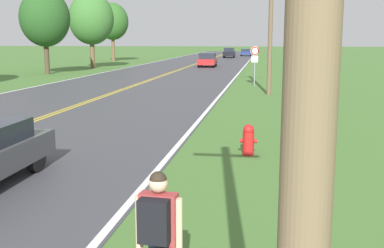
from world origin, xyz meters
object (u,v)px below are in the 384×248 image
Objects in this scene: fire_hydrant at (248,139)px; traffic_sign at (255,56)px; tree_right_cluster at (91,19)px; car_red_hatchback_mid_near at (207,59)px; hitchhiker_person at (158,227)px; tree_behind_sign at (112,22)px; tree_left_verge at (45,18)px; car_dark_blue_hatchback_receding at (246,52)px; car_black_suv_mid_far at (229,52)px.

traffic_sign is at bearing 91.08° from fire_hydrant.
car_red_hatchback_mid_near is (12.05, 4.25, -4.41)m from tree_right_cluster.
hitchhiker_person is 49.76m from car_red_hatchback_mid_near.
tree_behind_sign reaches higher than car_red_hatchback_mid_near.
fire_hydrant is at bearing -88.92° from traffic_sign.
hitchhiker_person is 0.22× the size of tree_left_verge.
tree_left_verge is (-18.40, 35.91, 3.93)m from hitchhiker_person.
hitchhiker_person is at bearing -68.78° from tree_right_cluster.
hitchhiker_person is 85.97m from car_dark_blue_hatchback_receding.
car_dark_blue_hatchback_receding is (15.62, 50.01, -4.24)m from tree_left_verge.
tree_right_cluster is 13.51m from car_red_hatchback_mid_near.
car_red_hatchback_mid_near is 36.57m from car_dark_blue_hatchback_receding.
tree_left_verge is (-19.14, 28.04, 4.52)m from fire_hydrant.
hitchhiker_person is 48.68m from tree_right_cluster.
hitchhiker_person is 0.21× the size of tree_right_cluster.
traffic_sign is 39.91m from tree_behind_sign.
tree_behind_sign is 1.89× the size of car_red_hatchback_mid_near.
car_black_suv_mid_far is (15.34, 15.59, -4.64)m from tree_behind_sign.
fire_hydrant is 0.10× the size of tree_behind_sign.
car_black_suv_mid_far is at bearing 45.47° from tree_behind_sign.
hitchhiker_person is 77.42m from car_black_suv_mid_far.
traffic_sign is at bearing 5.31° from car_black_suv_mid_far.
tree_right_cluster is at bearing -71.86° from car_red_hatchback_mid_near.
tree_right_cluster is 1.87× the size of car_red_hatchback_mid_near.
tree_left_verge is at bearing -85.20° from tree_behind_sign.
tree_behind_sign is 22.36m from car_black_suv_mid_far.
car_black_suv_mid_far reaches higher than fire_hydrant.
tree_right_cluster is 34.61m from car_black_suv_mid_far.
car_dark_blue_hatchback_receding is (2.44, 8.68, -0.17)m from car_black_suv_mid_far.
tree_behind_sign reaches higher than fire_hydrant.
fire_hydrant is 0.11× the size of tree_left_verge.
tree_behind_sign is at bearing -45.67° from car_black_suv_mid_far.
tree_behind_sign is at bearing 23.47° from hitchhiker_person.
hitchhiker_person is 40.54m from tree_left_verge.
tree_behind_sign is at bearing -130.31° from car_red_hatchback_mid_near.
traffic_sign reaches higher than car_red_hatchback_mid_near.
hitchhiker_person is 65.14m from tree_behind_sign.
traffic_sign is 0.55× the size of car_black_suv_mid_far.
fire_hydrant is at bearing -68.39° from tree_behind_sign.
tree_left_verge is 2.02× the size of car_dark_blue_hatchback_receding.
car_red_hatchback_mid_near is at bearing -1.74° from car_black_suv_mid_far.
tree_behind_sign reaches higher than tree_right_cluster.
tree_right_cluster reaches higher than traffic_sign.
fire_hydrant is at bearing 7.25° from car_red_hatchback_mid_near.
car_black_suv_mid_far reaches higher than car_red_hatchback_mid_near.
tree_behind_sign is (-2.16, 25.74, 0.58)m from tree_left_verge.
traffic_sign reaches higher than hitchhiker_person.
car_black_suv_mid_far is 9.02m from car_dark_blue_hatchback_receding.
car_red_hatchback_mid_near is 27.79m from car_black_suv_mid_far.
car_black_suv_mid_far is (-5.58, 49.39, -1.11)m from traffic_sign.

